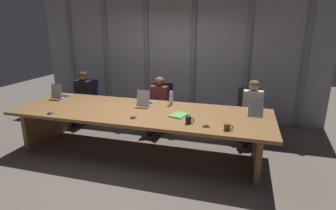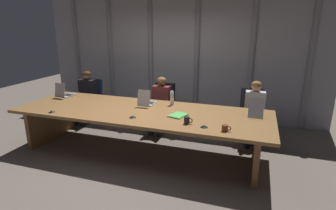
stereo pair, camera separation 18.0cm
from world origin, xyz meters
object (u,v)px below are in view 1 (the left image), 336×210
Objects in this scene: person_left_end at (82,94)px; person_center at (253,108)px; laptop_left_end at (61,95)px; conference_mic_left_side at (50,113)px; office_chair_center at (248,120)px; person_left_mid at (158,102)px; laptop_left_mid at (146,102)px; office_chair_left_mid at (161,112)px; coffee_mug_near at (227,127)px; office_chair_left_end at (87,106)px; conference_mic_middle at (206,126)px; laptop_center at (255,110)px; coffee_mug_far at (189,120)px; water_bottle_primary at (171,98)px; conference_mic_right_side at (133,117)px; spiral_notepad at (179,115)px.

person_left_end is 3.63m from person_center.
laptop_left_end reaches higher than conference_mic_left_side.
person_left_mid is at bearing -89.00° from office_chair_center.
person_left_end reaches higher than laptop_left_mid.
office_chair_left_mid is 2.26m from coffee_mug_near.
person_left_end is at bearing -94.41° from person_center.
office_chair_left_end is 8.49× the size of conference_mic_middle.
office_chair_left_end reaches higher than conference_mic_middle.
conference_mic_left_side is at bearing -67.95° from person_center.
laptop_left_mid is at bearing -69.35° from office_chair_center.
laptop_center is at bearing 49.96° from conference_mic_middle.
laptop_left_mid reaches higher than coffee_mug_near.
laptop_left_end is 0.40× the size of office_chair_left_mid.
coffee_mug_far is at bearing 66.12° from office_chair_left_end.
conference_mic_left_side is at bearing 20.69° from office_chair_left_end.
person_center is (3.64, -0.16, 0.30)m from office_chair_left_end.
person_center is 4.50× the size of water_bottle_primary.
coffee_mug_far is (0.92, -1.54, 0.45)m from office_chair_left_mid.
office_chair_left_end is at bearing 6.52° from laptop_left_end.
laptop_left_end is at bearing 5.52° from office_chair_left_end.
conference_mic_right_side is at bearing -104.93° from laptop_left_end.
coffee_mug_near is (1.07, -0.97, -0.08)m from water_bottle_primary.
conference_mic_right_side is (0.05, -1.56, 0.41)m from office_chair_left_mid.
coffee_mug_far is (0.92, -1.38, 0.17)m from person_left_mid.
laptop_left_mid is 0.33× the size of person_left_end.
office_chair_left_end is at bearing -173.25° from person_left_end.
conference_mic_right_side is (1.38, 0.18, 0.00)m from conference_mic_left_side.
person_left_end is at bearing 79.29° from laptop_center.
laptop_left_mid is 0.95m from office_chair_left_mid.
laptop_left_mid is at bearing 70.56° from office_chair_left_end.
water_bottle_primary is (2.21, -0.68, 0.52)m from office_chair_left_end.
office_chair_left_mid reaches higher than coffee_mug_near.
laptop_left_mid is 0.69m from person_left_mid.
person_left_end reaches higher than office_chair_left_mid.
laptop_left_end is 3.44× the size of conference_mic_left_side.
laptop_left_mid is 1.98m from person_center.
coffee_mug_near is at bearing -7.43° from conference_mic_middle.
office_chair_center reaches higher than conference_mic_middle.
person_center reaches higher than conference_mic_left_side.
laptop_left_mid is 0.40× the size of office_chair_center.
water_bottle_primary is (0.42, -0.52, 0.23)m from person_left_mid.
coffee_mug_near reaches higher than conference_mic_middle.
person_left_mid reaches higher than office_chair_left_mid.
coffee_mug_near is at bearing 46.44° from person_left_mid.
office_chair_left_mid reaches higher than conference_mic_left_side.
person_left_end reaches higher than conference_mic_middle.
coffee_mug_near reaches higher than spiral_notepad.
person_left_end reaches higher than person_left_mid.
laptop_left_end is at bearing 90.26° from laptop_left_mid.
office_chair_left_end is at bearing 104.98° from conference_mic_left_side.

